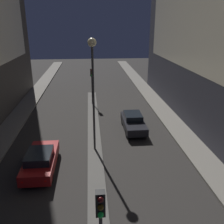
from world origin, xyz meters
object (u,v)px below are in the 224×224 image
at_px(car_left_lane, 41,160).
at_px(car_right_lane, 133,122).
at_px(traffic_light_mid, 92,78).
at_px(street_lamp, 93,71).
at_px(traffic_light_near, 101,221).

xyz_separation_m(car_left_lane, car_right_lane, (7.27, 6.14, -0.02)).
relative_size(traffic_light_mid, street_lamp, 0.51).
bearing_deg(traffic_light_near, car_right_lane, 75.84).
xyz_separation_m(street_lamp, car_right_lane, (3.64, 3.60, -5.41)).
bearing_deg(car_right_lane, traffic_light_near, -104.16).
bearing_deg(street_lamp, traffic_light_near, -90.00).
xyz_separation_m(traffic_light_mid, street_lamp, (0.00, -11.37, 2.94)).
xyz_separation_m(traffic_light_mid, car_left_lane, (-3.64, -13.91, -2.46)).
distance_m(traffic_light_near, traffic_light_mid, 22.19).
bearing_deg(traffic_light_near, street_lamp, 90.00).
bearing_deg(traffic_light_mid, traffic_light_near, -90.00).
distance_m(traffic_light_near, street_lamp, 11.21).
xyz_separation_m(traffic_light_near, traffic_light_mid, (0.00, 22.19, 0.00)).
distance_m(traffic_light_mid, car_left_lane, 14.58).
bearing_deg(car_left_lane, traffic_light_near, -66.29).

